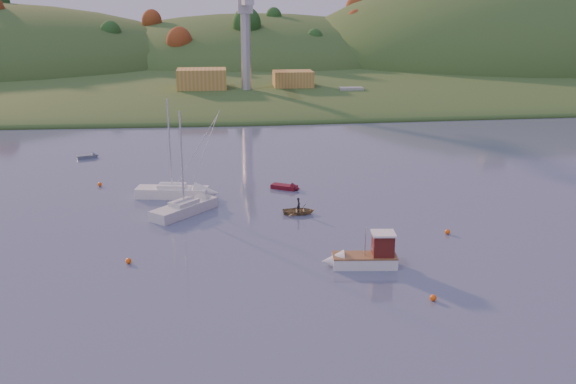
{
  "coord_description": "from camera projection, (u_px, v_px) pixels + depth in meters",
  "views": [
    {
      "loc": [
        -4.87,
        -24.96,
        21.59
      ],
      "look_at": [
        1.65,
        33.17,
        4.27
      ],
      "focal_mm": 40.0,
      "sensor_mm": 36.0,
      "label": 1
    }
  ],
  "objects": [
    {
      "name": "far_shore",
      "position": [
        228.0,
        60.0,
        249.59
      ],
      "size": [
        620.0,
        220.0,
        1.5
      ],
      "primitive_type": "cube",
      "color": "#2B491D",
      "rests_on": "ground"
    },
    {
      "name": "shore_slope",
      "position": [
        232.0,
        79.0,
        187.65
      ],
      "size": [
        640.0,
        150.0,
        7.0
      ],
      "primitive_type": "ellipsoid",
      "color": "#2B491D",
      "rests_on": "ground"
    },
    {
      "name": "hill_center",
      "position": [
        257.0,
        65.0,
        231.6
      ],
      "size": [
        140.0,
        120.0,
        36.0
      ],
      "primitive_type": "ellipsoid",
      "color": "#2B491D",
      "rests_on": "ground"
    },
    {
      "name": "hill_right",
      "position": [
        499.0,
        66.0,
        226.39
      ],
      "size": [
        150.0,
        130.0,
        60.0
      ],
      "primitive_type": "ellipsoid",
      "color": "#2B491D",
      "rests_on": "ground"
    },
    {
      "name": "hillside_trees",
      "position": [
        231.0,
        72.0,
        206.71
      ],
      "size": [
        280.0,
        50.0,
        32.0
      ],
      "primitive_type": null,
      "color": "#1A4619",
      "rests_on": "ground"
    },
    {
      "name": "wharf",
      "position": [
        259.0,
        95.0,
        146.87
      ],
      "size": [
        42.0,
        16.0,
        2.4
      ],
      "primitive_type": "cube",
      "color": "slate",
      "rests_on": "ground"
    },
    {
      "name": "shed_west",
      "position": [
        202.0,
        80.0,
        145.42
      ],
      "size": [
        11.0,
        8.0,
        4.8
      ],
      "primitive_type": "cube",
      "color": "#A88738",
      "rests_on": "wharf"
    },
    {
      "name": "shed_east",
      "position": [
        293.0,
        80.0,
        148.73
      ],
      "size": [
        9.0,
        7.0,
        4.0
      ],
      "primitive_type": "cube",
      "color": "#A88738",
      "rests_on": "wharf"
    },
    {
      "name": "dock_crane",
      "position": [
        246.0,
        24.0,
        138.58
      ],
      "size": [
        3.2,
        28.0,
        20.3
      ],
      "color": "#B7B7BC",
      "rests_on": "wharf"
    },
    {
      "name": "fishing_boat",
      "position": [
        360.0,
        257.0,
        54.34
      ],
      "size": [
        6.53,
        2.58,
        4.07
      ],
      "rotation": [
        0.0,
        0.0,
        3.04
      ],
      "color": "white",
      "rests_on": "ground"
    },
    {
      "name": "sailboat_near",
      "position": [
        184.0,
        207.0,
        67.96
      ],
      "size": [
        7.1,
        7.48,
        11.02
      ],
      "rotation": [
        0.0,
        0.0,
        0.83
      ],
      "color": "silver",
      "rests_on": "ground"
    },
    {
      "name": "sailboat_far",
      "position": [
        172.0,
        191.0,
        73.89
      ],
      "size": [
        8.52,
        3.85,
        11.4
      ],
      "rotation": [
        0.0,
        0.0,
        -0.17
      ],
      "color": "silver",
      "rests_on": "ground"
    },
    {
      "name": "canoe",
      "position": [
        299.0,
        211.0,
        68.04
      ],
      "size": [
        3.48,
        2.54,
        0.7
      ],
      "primitive_type": "imported",
      "rotation": [
        0.0,
        0.0,
        1.53
      ],
      "color": "olive",
      "rests_on": "ground"
    },
    {
      "name": "paddler",
      "position": [
        299.0,
        207.0,
        67.92
      ],
      "size": [
        0.39,
        0.58,
        1.55
      ],
      "primitive_type": "imported",
      "rotation": [
        0.0,
        0.0,
        1.53
      ],
      "color": "black",
      "rests_on": "ground"
    },
    {
      "name": "red_tender",
      "position": [
        290.0,
        188.0,
        76.93
      ],
      "size": [
        3.78,
        2.91,
        1.24
      ],
      "rotation": [
        0.0,
        0.0,
        -0.53
      ],
      "color": "#560C16",
      "rests_on": "ground"
    },
    {
      "name": "grey_dinghy",
      "position": [
        91.0,
        156.0,
        92.77
      ],
      "size": [
        3.28,
        2.12,
        1.15
      ],
      "rotation": [
        0.0,
        0.0,
        0.34
      ],
      "color": "slate",
      "rests_on": "ground"
    },
    {
      "name": "work_vessel",
      "position": [
        351.0,
        96.0,
        145.27
      ],
      "size": [
        12.48,
        4.48,
        3.21
      ],
      "rotation": [
        0.0,
        0.0,
        -0.0
      ],
      "color": "slate",
      "rests_on": "ground"
    },
    {
      "name": "buoy_0",
      "position": [
        433.0,
        298.0,
        48.24
      ],
      "size": [
        0.5,
        0.5,
        0.5
      ],
      "primitive_type": "sphere",
      "color": "#FB5A0D",
      "rests_on": "ground"
    },
    {
      "name": "buoy_1",
      "position": [
        448.0,
        232.0,
        62.13
      ],
      "size": [
        0.5,
        0.5,
        0.5
      ],
      "primitive_type": "sphere",
      "color": "#FB5A0D",
      "rests_on": "ground"
    },
    {
      "name": "buoy_3",
      "position": [
        100.0,
        184.0,
        78.35
      ],
      "size": [
        0.5,
        0.5,
        0.5
      ],
      "primitive_type": "sphere",
      "color": "#FB5A0D",
      "rests_on": "ground"
    },
    {
      "name": "buoy_4",
      "position": [
        129.0,
        261.0,
        55.13
      ],
      "size": [
        0.5,
        0.5,
        0.5
      ],
      "primitive_type": "sphere",
      "color": "#FB5A0D",
      "rests_on": "ground"
    }
  ]
}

